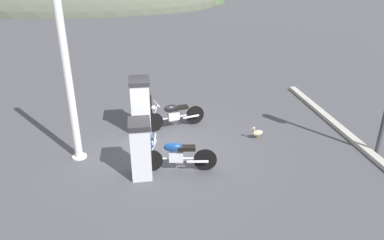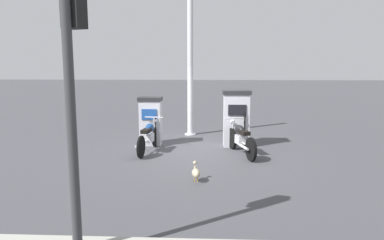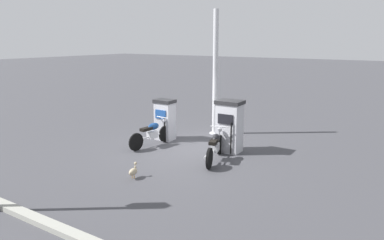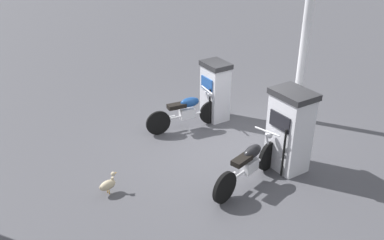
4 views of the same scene
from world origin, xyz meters
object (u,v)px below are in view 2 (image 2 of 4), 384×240
fuel_pump_near (151,121)px  roadside_traffic_light (73,63)px  wandering_duck (196,173)px  motorcycle_far_pump (240,138)px  motorcycle_near_pump (149,136)px  canopy_support_pole (190,71)px  fuel_pump_far (236,118)px

fuel_pump_near → roadside_traffic_light: bearing=2.5°
wandering_duck → roadside_traffic_light: (3.00, -1.31, 2.24)m
motorcycle_far_pump → wandering_duck: bearing=-24.5°
roadside_traffic_light → motorcycle_far_pump: bearing=156.1°
fuel_pump_near → motorcycle_near_pump: (0.89, 0.11, -0.29)m
motorcycle_near_pump → wandering_duck: 2.99m
roadside_traffic_light → fuel_pump_near: bearing=-177.5°
motorcycle_far_pump → wandering_duck: 2.69m
fuel_pump_near → motorcycle_near_pump: size_ratio=0.76×
roadside_traffic_light → canopy_support_pole: 8.25m
canopy_support_pole → wandering_duck: bearing=5.1°
fuel_pump_far → wandering_duck: 3.69m
fuel_pump_far → motorcycle_far_pump: 1.12m
fuel_pump_far → roadside_traffic_light: 7.07m
motorcycle_near_pump → motorcycle_far_pump: 2.59m
fuel_pump_near → wandering_duck: bearing=24.5°
motorcycle_near_pump → canopy_support_pole: size_ratio=0.42×
motorcycle_near_pump → motorcycle_far_pump: size_ratio=1.00×
fuel_pump_far → roadside_traffic_light: roadside_traffic_light is taller
motorcycle_near_pump → canopy_support_pole: 3.34m
fuel_pump_far → motorcycle_near_pump: fuel_pump_far is taller
fuel_pump_far → wandering_duck: (3.48, -1.05, -0.67)m
motorcycle_far_pump → roadside_traffic_light: roadside_traffic_light is taller
fuel_pump_near → fuel_pump_far: size_ratio=0.87×
fuel_pump_near → wandering_duck: (3.48, 1.59, -0.56)m
fuel_pump_far → canopy_support_pole: canopy_support_pole is taller
fuel_pump_far → motorcycle_near_pump: 2.72m
fuel_pump_far → motorcycle_far_pump: fuel_pump_far is taller
motorcycle_far_pump → fuel_pump_near: bearing=-111.0°
motorcycle_near_pump → motorcycle_far_pump: (0.14, 2.59, -0.02)m
roadside_traffic_light → fuel_pump_far: bearing=160.0°
fuel_pump_far → canopy_support_pole: bearing=-138.6°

